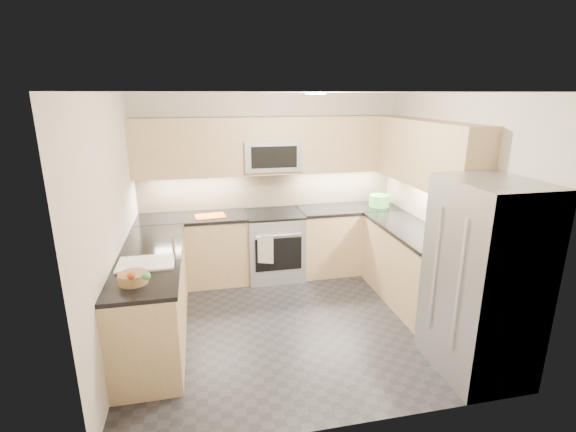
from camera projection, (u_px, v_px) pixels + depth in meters
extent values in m
cube|color=black|center=(294.00, 321.00, 4.74)|extent=(3.60, 3.20, 0.00)
cube|color=beige|center=(296.00, 92.00, 4.04)|extent=(3.60, 3.20, 0.02)
cube|color=beige|center=(270.00, 185.00, 5.89)|extent=(3.60, 0.02, 2.50)
cube|color=beige|center=(347.00, 280.00, 2.89)|extent=(3.60, 0.02, 2.50)
cube|color=beige|center=(114.00, 227.00, 4.03)|extent=(0.02, 3.20, 2.50)
cube|color=beige|center=(449.00, 207.00, 4.75)|extent=(0.02, 3.20, 2.50)
cube|color=tan|center=(194.00, 251.00, 5.61)|extent=(1.42, 0.60, 0.90)
cube|color=tan|center=(348.00, 240.00, 6.05)|extent=(1.42, 0.60, 0.90)
cube|color=tan|center=(412.00, 269.00, 5.06)|extent=(0.60, 1.70, 0.90)
cube|color=tan|center=(154.00, 299.00, 4.31)|extent=(0.60, 2.00, 0.90)
cube|color=black|center=(192.00, 218.00, 5.48)|extent=(1.42, 0.63, 0.04)
cube|color=black|center=(349.00, 209.00, 5.92)|extent=(1.42, 0.63, 0.04)
cube|color=black|center=(415.00, 232.00, 4.92)|extent=(0.63, 1.70, 0.04)
cube|color=black|center=(149.00, 256.00, 4.18)|extent=(0.63, 2.00, 0.04)
cube|color=tan|center=(271.00, 145.00, 5.56)|extent=(3.60, 0.35, 0.75)
cube|color=tan|center=(427.00, 153.00, 4.81)|extent=(0.35, 1.95, 0.75)
cube|color=tan|center=(270.00, 189.00, 5.90)|extent=(3.60, 0.01, 0.51)
cube|color=tan|center=(427.00, 202.00, 5.19)|extent=(0.01, 2.30, 0.51)
cube|color=#ADB1B6|center=(274.00, 245.00, 5.81)|extent=(0.76, 0.65, 0.91)
cube|color=black|center=(274.00, 214.00, 5.68)|extent=(0.76, 0.65, 0.03)
cube|color=black|center=(279.00, 254.00, 5.50)|extent=(0.62, 0.02, 0.45)
cylinder|color=#B2B5BA|center=(279.00, 236.00, 5.41)|extent=(0.60, 0.02, 0.02)
cube|color=#979A9E|center=(272.00, 155.00, 5.57)|extent=(0.76, 0.40, 0.40)
cube|color=black|center=(274.00, 157.00, 5.38)|extent=(0.60, 0.01, 0.28)
cube|color=gray|center=(483.00, 280.00, 3.70)|extent=(0.70, 0.90, 1.80)
cylinder|color=#B2B5BA|center=(458.00, 287.00, 3.44)|extent=(0.02, 0.02, 1.20)
cylinder|color=#B2B5BA|center=(435.00, 270.00, 3.78)|extent=(0.02, 0.02, 1.20)
cube|color=white|center=(147.00, 270.00, 3.96)|extent=(0.52, 0.38, 0.16)
cylinder|color=silver|center=(174.00, 248.00, 3.95)|extent=(0.03, 0.03, 0.28)
cylinder|color=#54AC49|center=(379.00, 201.00, 5.95)|extent=(0.33, 0.33, 0.16)
cube|color=orange|center=(210.00, 216.00, 5.46)|extent=(0.41, 0.31, 0.01)
cylinder|color=#9D7749|center=(133.00, 278.00, 3.54)|extent=(0.32, 0.32, 0.09)
sphere|color=#A13912|center=(131.00, 276.00, 3.41)|extent=(0.06, 0.06, 0.06)
sphere|color=#4B9E43|center=(146.00, 276.00, 3.40)|extent=(0.07, 0.07, 0.07)
cube|color=silver|center=(266.00, 249.00, 5.40)|extent=(0.20, 0.09, 0.38)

